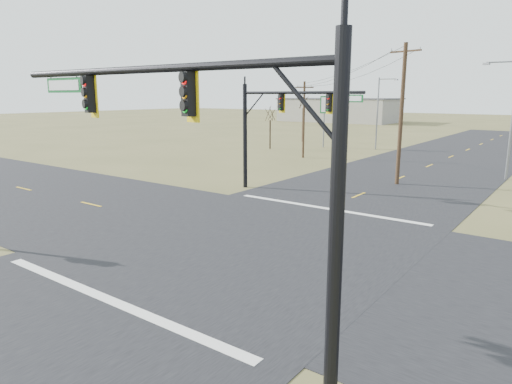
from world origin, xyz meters
TOP-DOWN VIEW (x-y plane):
  - ground at (0.00, 0.00)m, footprint 320.00×320.00m
  - road_ew at (0.00, 0.00)m, footprint 160.00×14.00m
  - road_ns at (0.00, 0.00)m, footprint 14.00×160.00m
  - stop_bar_near at (0.00, -7.50)m, footprint 12.00×0.40m
  - stop_bar_far at (0.00, 7.50)m, footprint 12.00×0.40m
  - mast_arm_near at (4.46, -7.63)m, footprint 11.20×0.53m
  - mast_arm_far at (-4.83, 9.81)m, footprint 8.94×0.51m
  - utility_pole_near at (0.66, 17.35)m, footprint 2.42×0.74m
  - utility_pole_far at (-12.54, 26.04)m, footprint 1.89×0.64m
  - highway_sign at (-14.21, 36.08)m, footprint 3.35×0.84m
  - streetlight_a at (6.69, 24.24)m, footprint 2.56×0.37m
  - streetlight_c at (-9.03, 37.78)m, footprint 2.40×0.37m
  - bare_tree_a at (-20.01, 30.70)m, footprint 2.35×2.35m
  - bare_tree_b at (-21.38, 40.87)m, footprint 3.56×3.56m
  - warehouse_left at (-40.00, 90.00)m, footprint 28.00×14.00m

SIDE VIEW (x-z plane):
  - ground at x=0.00m, z-range 0.00..0.00m
  - road_ew at x=0.00m, z-range 0.00..0.02m
  - road_ns at x=0.00m, z-range 0.00..0.02m
  - stop_bar_near at x=0.00m, z-range 0.03..0.03m
  - stop_bar_far at x=0.00m, z-range 0.03..0.03m
  - warehouse_left at x=-40.00m, z-range 0.00..5.50m
  - utility_pole_far at x=-12.54m, z-range 0.21..8.10m
  - bare_tree_a at x=-20.01m, z-range 1.60..7.10m
  - highway_sign at x=-14.21m, z-range 1.30..7.71m
  - streetlight_c at x=-9.03m, z-range 0.52..9.07m
  - streetlight_a at x=6.69m, z-range 0.56..9.72m
  - mast_arm_far at x=-4.83m, z-range 1.60..8.85m
  - utility_pole_near at x=0.66m, z-range 0.18..10.28m
  - mast_arm_near at x=4.46m, z-range 1.74..9.47m
  - bare_tree_b at x=-21.38m, z-range 2.15..9.34m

